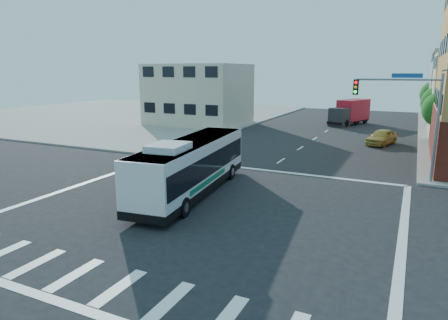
% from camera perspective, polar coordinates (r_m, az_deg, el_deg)
% --- Properties ---
extents(ground, '(120.00, 120.00, 0.00)m').
position_cam_1_polar(ground, '(21.12, -2.73, -7.17)').
color(ground, black).
rests_on(ground, ground).
extents(sidewalk_nw, '(50.00, 50.00, 0.15)m').
position_cam_1_polar(sidewalk_nw, '(69.14, -14.71, 6.37)').
color(sidewalk_nw, gray).
rests_on(sidewalk_nw, ground).
extents(building_west, '(12.06, 10.06, 8.00)m').
position_cam_1_polar(building_west, '(54.43, -3.63, 9.32)').
color(building_west, beige).
rests_on(building_west, ground).
extents(signal_mast_ne, '(7.91, 1.13, 8.07)m').
position_cam_1_polar(signal_mast_ne, '(28.17, 24.91, 7.06)').
color(signal_mast_ne, slate).
rests_on(signal_mast_ne, ground).
extents(street_tree_a, '(3.60, 3.60, 5.53)m').
position_cam_1_polar(street_tree_a, '(45.60, 28.77, 6.63)').
color(street_tree_a, '#332312').
rests_on(street_tree_a, ground).
extents(street_tree_b, '(3.80, 3.80, 5.79)m').
position_cam_1_polar(street_tree_b, '(53.55, 28.40, 7.51)').
color(street_tree_b, '#332312').
rests_on(street_tree_b, ground).
extents(street_tree_c, '(3.40, 3.40, 5.29)m').
position_cam_1_polar(street_tree_c, '(61.55, 28.08, 7.75)').
color(street_tree_c, '#332312').
rests_on(street_tree_c, ground).
extents(street_tree_d, '(4.00, 4.00, 6.03)m').
position_cam_1_polar(street_tree_d, '(69.51, 27.89, 8.52)').
color(street_tree_d, '#332312').
rests_on(street_tree_d, ground).
extents(transit_bus, '(3.89, 12.08, 3.51)m').
position_cam_1_polar(transit_bus, '(23.50, -4.62, -0.77)').
color(transit_bus, black).
rests_on(transit_bus, ground).
extents(box_truck, '(4.64, 7.63, 3.31)m').
position_cam_1_polar(box_truck, '(56.72, 17.52, 6.47)').
color(box_truck, '#28272D').
rests_on(box_truck, ground).
extents(parked_car, '(3.03, 4.82, 1.53)m').
position_cam_1_polar(parked_car, '(42.30, 21.60, 3.08)').
color(parked_car, gold).
rests_on(parked_car, ground).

